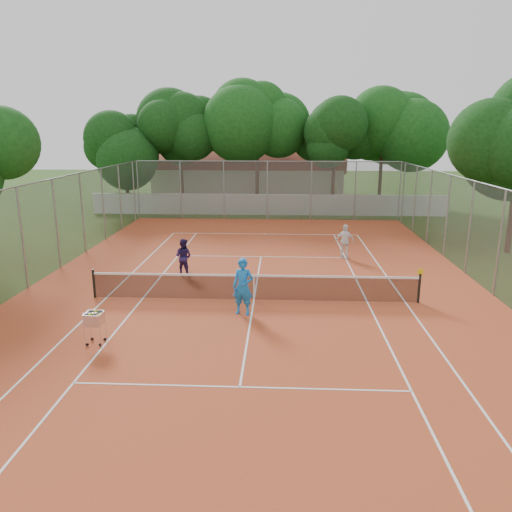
{
  "coord_description": "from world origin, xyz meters",
  "views": [
    {
      "loc": [
        0.94,
        -17.29,
        6.08
      ],
      "look_at": [
        0.0,
        1.5,
        1.3
      ],
      "focal_mm": 35.0,
      "sensor_mm": 36.0,
      "label": 1
    }
  ],
  "objects_px": {
    "clubhouse": "(249,173)",
    "player_near": "(243,287)",
    "tennis_net": "(254,287)",
    "ball_hopper": "(95,327)",
    "player_far_left": "(183,257)",
    "player_far_right": "(345,241)"
  },
  "relations": [
    {
      "from": "clubhouse",
      "to": "player_near",
      "type": "xyz_separation_m",
      "value": [
        1.71,
        -30.44,
        -1.21
      ]
    },
    {
      "from": "tennis_net",
      "to": "ball_hopper",
      "type": "relative_size",
      "value": 11.34
    },
    {
      "from": "player_near",
      "to": "ball_hopper",
      "type": "relative_size",
      "value": 1.85
    },
    {
      "from": "clubhouse",
      "to": "ball_hopper",
      "type": "relative_size",
      "value": 15.66
    },
    {
      "from": "player_far_left",
      "to": "player_far_right",
      "type": "xyz_separation_m",
      "value": [
        7.27,
        3.19,
        0.04
      ]
    },
    {
      "from": "clubhouse",
      "to": "player_far_right",
      "type": "bearing_deg",
      "value": -74.98
    },
    {
      "from": "player_far_right",
      "to": "ball_hopper",
      "type": "relative_size",
      "value": 1.57
    },
    {
      "from": "tennis_net",
      "to": "player_far_right",
      "type": "bearing_deg",
      "value": 57.4
    },
    {
      "from": "clubhouse",
      "to": "tennis_net",
      "type": "bearing_deg",
      "value": -86.05
    },
    {
      "from": "clubhouse",
      "to": "ball_hopper",
      "type": "distance_m",
      "value": 33.21
    },
    {
      "from": "tennis_net",
      "to": "clubhouse",
      "type": "height_order",
      "value": "clubhouse"
    },
    {
      "from": "clubhouse",
      "to": "ball_hopper",
      "type": "xyz_separation_m",
      "value": [
        -2.39,
        -33.08,
        -1.66
      ]
    },
    {
      "from": "tennis_net",
      "to": "player_far_left",
      "type": "bearing_deg",
      "value": 135.16
    },
    {
      "from": "tennis_net",
      "to": "player_far_left",
      "type": "height_order",
      "value": "player_far_left"
    },
    {
      "from": "player_far_right",
      "to": "clubhouse",
      "type": "bearing_deg",
      "value": -50.81
    },
    {
      "from": "tennis_net",
      "to": "clubhouse",
      "type": "bearing_deg",
      "value": 93.95
    },
    {
      "from": "player_near",
      "to": "ball_hopper",
      "type": "xyz_separation_m",
      "value": [
        -4.1,
        -2.65,
        -0.44
      ]
    },
    {
      "from": "tennis_net",
      "to": "player_near",
      "type": "height_order",
      "value": "player_near"
    },
    {
      "from": "player_near",
      "to": "player_far_left",
      "type": "distance_m",
      "value": 5.46
    },
    {
      "from": "ball_hopper",
      "to": "tennis_net",
      "type": "bearing_deg",
      "value": 30.33
    },
    {
      "from": "tennis_net",
      "to": "ball_hopper",
      "type": "bearing_deg",
      "value": -137.08
    },
    {
      "from": "player_far_left",
      "to": "tennis_net",
      "type": "bearing_deg",
      "value": 153.44
    }
  ]
}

